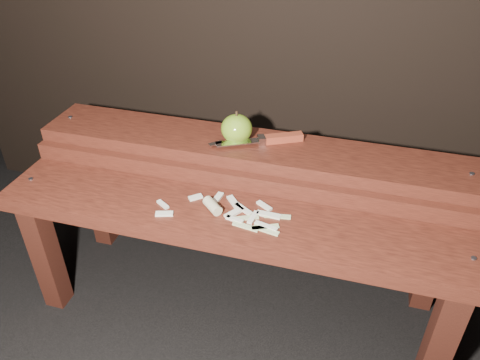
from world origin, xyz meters
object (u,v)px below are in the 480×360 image
(bench_rear_tier, at_px, (250,170))
(apple, at_px, (237,128))
(bench_front_tier, at_px, (227,238))
(knife, at_px, (272,139))

(bench_rear_tier, relative_size, apple, 13.50)
(apple, bearing_deg, bench_front_tier, -80.01)
(bench_rear_tier, xyz_separation_m, apple, (-0.04, 0.00, 0.12))
(knife, bearing_deg, bench_rear_tier, -157.61)
(bench_front_tier, bearing_deg, apple, 99.99)
(knife, bearing_deg, bench_front_tier, -102.10)
(bench_front_tier, height_order, bench_rear_tier, bench_rear_tier)
(apple, height_order, knife, apple)
(apple, bearing_deg, bench_rear_tier, -6.06)
(bench_rear_tier, distance_m, knife, 0.11)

